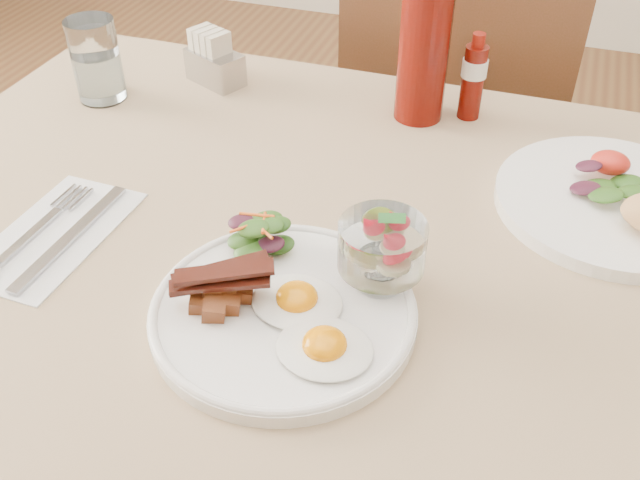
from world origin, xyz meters
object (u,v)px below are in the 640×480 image
at_px(chair_far, 452,137).
at_px(hot_sauce_bottle, 473,78).
at_px(main_plate, 283,313).
at_px(water_glass, 97,65).
at_px(table, 366,297).
at_px(ketchup_bottle, 423,53).
at_px(sugar_caddy, 214,61).
at_px(fruit_cup, 382,246).
at_px(second_plate, 630,204).

distance_m(chair_far, hot_sauce_bottle, 0.44).
distance_m(main_plate, hot_sauce_bottle, 0.51).
height_order(main_plate, water_glass, water_glass).
height_order(table, ketchup_bottle, ketchup_bottle).
relative_size(main_plate, sugar_caddy, 2.60).
xyz_separation_m(table, water_glass, (-0.50, 0.22, 0.14)).
height_order(sugar_caddy, water_glass, water_glass).
distance_m(fruit_cup, water_glass, 0.61).
bearing_deg(sugar_caddy, water_glass, -118.56).
bearing_deg(fruit_cup, hot_sauce_bottle, 86.72).
bearing_deg(second_plate, fruit_cup, -137.25).
relative_size(table, hot_sauce_bottle, 10.10).
bearing_deg(table, main_plate, -108.54).
height_order(fruit_cup, water_glass, water_glass).
xyz_separation_m(chair_far, main_plate, (-0.05, -0.82, 0.24)).
relative_size(fruit_cup, second_plate, 0.32).
bearing_deg(ketchup_bottle, water_glass, -167.96).
height_order(chair_far, hot_sauce_bottle, chair_far).
bearing_deg(fruit_cup, sugar_caddy, 133.77).
bearing_deg(chair_far, main_plate, -93.57).
relative_size(ketchup_bottle, hot_sauce_bottle, 1.65).
bearing_deg(chair_far, fruit_cup, -87.38).
relative_size(hot_sauce_bottle, sugar_caddy, 1.22).
bearing_deg(sugar_caddy, chair_far, 68.19).
bearing_deg(second_plate, table, -152.13).
relative_size(main_plate, hot_sauce_bottle, 2.13).
relative_size(main_plate, water_glass, 2.20).
bearing_deg(sugar_caddy, hot_sauce_bottle, 27.20).
bearing_deg(fruit_cup, water_glass, 150.80).
xyz_separation_m(chair_far, water_glass, (-0.50, -0.45, 0.28)).
relative_size(second_plate, water_glass, 2.33).
distance_m(table, hot_sauce_bottle, 0.38).
relative_size(ketchup_bottle, water_glass, 1.70).
distance_m(second_plate, water_glass, 0.79).
xyz_separation_m(chair_far, hot_sauce_bottle, (0.06, -0.32, 0.29)).
height_order(table, main_plate, main_plate).
xyz_separation_m(table, hot_sauce_bottle, (0.06, 0.34, 0.15)).
bearing_deg(second_plate, hot_sauce_bottle, 140.42).
bearing_deg(main_plate, fruit_cup, 39.00).
bearing_deg(second_plate, water_glass, 175.44).
relative_size(table, chair_far, 1.43).
relative_size(table, ketchup_bottle, 6.14).
bearing_deg(chair_far, table, -90.00).
xyz_separation_m(ketchup_bottle, hot_sauce_bottle, (0.07, 0.02, -0.04)).
xyz_separation_m(table, main_plate, (-0.05, -0.15, 0.10)).
xyz_separation_m(second_plate, water_glass, (-0.79, 0.06, 0.04)).
bearing_deg(table, ketchup_bottle, 92.55).
height_order(main_plate, hot_sauce_bottle, hot_sauce_bottle).
height_order(table, chair_far, chair_far).
relative_size(table, sugar_caddy, 12.33).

